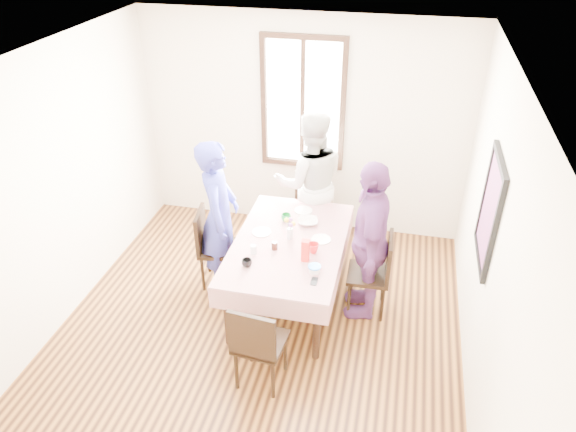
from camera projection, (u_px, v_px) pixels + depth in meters
The scene contains 30 objects.
ground at pixel (256, 336), 5.40m from camera, with size 4.50×4.50×0.00m, color black.
back_wall at pixel (303, 127), 6.57m from camera, with size 4.00×4.00×0.00m, color beige.
right_wall at pixel (491, 251), 4.32m from camera, with size 4.50×4.50×0.00m, color beige.
window_frame at pixel (303, 104), 6.40m from camera, with size 1.02×0.06×1.62m, color black.
window_pane at pixel (303, 103), 6.41m from camera, with size 0.90×0.02×1.50m, color white.
art_poster at pixel (490, 211), 4.47m from camera, with size 0.04×0.76×0.96m, color red.
dining_table at pixel (289, 272), 5.68m from camera, with size 0.99×1.64×0.75m, color black.
tablecloth at pixel (289, 242), 5.49m from camera, with size 1.11×1.76×0.01m, color #5E0009.
chair_left at pixel (219, 248), 5.93m from camera, with size 0.42×0.42×0.91m, color black.
chair_right at pixel (368, 274), 5.53m from camera, with size 0.42×0.42×0.91m, color black.
chair_far at pixel (309, 212), 6.58m from camera, with size 0.42×0.42×0.91m, color black.
chair_near at pixel (261, 341), 4.71m from camera, with size 0.42×0.42×0.91m, color black.
person_left at pixel (219, 217), 5.71m from camera, with size 0.63×0.41×1.73m, color #34379A.
person_far at pixel (310, 182), 6.34m from camera, with size 0.86×0.67×1.77m, color beige.
person_right at pixel (369, 241), 5.32m from camera, with size 1.01×0.42×1.72m, color #613168.
mug_black at pixel (247, 263), 5.11m from camera, with size 0.10×0.10×0.08m, color black.
mug_flag at pixel (314, 248), 5.30m from camera, with size 0.11×0.11×0.10m, color red.
mug_green at pixel (286, 218), 5.81m from camera, with size 0.10×0.10×0.08m, color #0C7226.
serving_bowl at pixel (308, 222), 5.77m from camera, with size 0.21×0.21×0.05m, color white.
juice_carton at pixel (305, 250), 5.16m from camera, with size 0.07×0.07×0.23m, color red.
butter_tub at pixel (314, 269), 5.04m from camera, with size 0.11×0.11×0.05m, color white.
jam_jar at pixel (275, 246), 5.35m from camera, with size 0.06×0.06×0.08m, color black.
drinking_glass at pixel (253, 249), 5.29m from camera, with size 0.06×0.06×0.09m, color silver.
smartphone at pixel (314, 281), 4.93m from camera, with size 0.06×0.12×0.01m, color black.
flower_vase at pixel (290, 233), 5.51m from camera, with size 0.06×0.06×0.12m, color silver.
plate_left at pixel (261, 232), 5.63m from camera, with size 0.20×0.20×0.01m, color white.
plate_right at pixel (321, 239), 5.51m from camera, with size 0.20×0.20×0.01m, color white.
plate_far at pixel (303, 211), 6.00m from camera, with size 0.20×0.20×0.01m, color white.
butter_lid at pixel (315, 266), 5.03m from camera, with size 0.12×0.12×0.01m, color blue.
flower_bunch at pixel (290, 224), 5.45m from camera, with size 0.09×0.09×0.10m, color yellow, non-canonical shape.
Camera 1 is at (1.20, -3.82, 3.84)m, focal length 33.64 mm.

